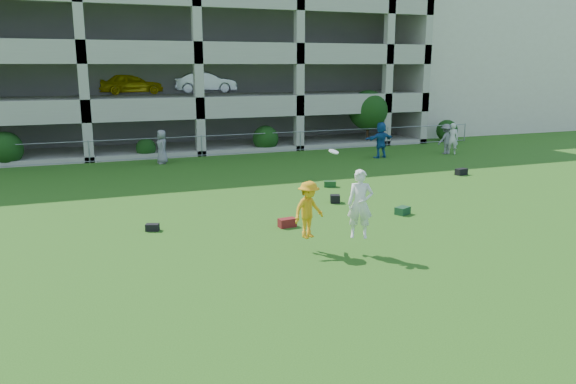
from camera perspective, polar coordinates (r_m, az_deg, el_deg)
name	(u,v)px	position (r m, az deg, el deg)	size (l,w,h in m)	color
ground	(364,266)	(14.64, 7.78, -7.49)	(100.00, 100.00, 0.00)	#235114
stucco_building	(448,66)	(49.82, 15.94, 12.25)	(16.00, 14.00, 10.00)	beige
bystander_c	(162,147)	(30.04, -12.69, 4.50)	(0.86, 0.56, 1.76)	gray
bystander_d	(381,140)	(31.61, 9.41, 5.24)	(1.84, 0.59, 1.98)	#205396
bystander_e	(452,139)	(33.82, 16.36, 5.23)	(0.66, 0.43, 1.81)	silver
bystander_f	(446,139)	(33.83, 15.74, 5.20)	(1.12, 0.64, 1.73)	slate
bag_red_a	(287,223)	(17.88, -0.08, -3.13)	(0.55, 0.30, 0.28)	#53190E
bag_black_b	(152,227)	(17.99, -13.61, -3.51)	(0.40, 0.25, 0.22)	black
bag_green_c	(403,211)	(19.79, 11.56, -1.86)	(0.50, 0.35, 0.26)	#133620
crate_d	(335,199)	(21.08, 4.80, -0.69)	(0.35, 0.35, 0.30)	black
bag_black_e	(461,172)	(27.58, 17.19, 1.98)	(0.60, 0.30, 0.30)	black
bag_green_g	(330,184)	(23.81, 4.30, 0.82)	(0.50, 0.30, 0.25)	#163C1C
frisbee_contest	(328,208)	(15.27, 4.05, -1.58)	(2.20, 1.52, 2.46)	orange
parking_garage	(171,50)	(40.27, -11.79, 13.90)	(30.00, 14.00, 12.00)	#9E998C
fence	(202,146)	(32.02, -8.76, 4.67)	(36.06, 0.06, 1.20)	gray
shrub_row	(274,125)	(33.83, -1.41, 6.77)	(34.38, 2.52, 3.50)	#163D11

